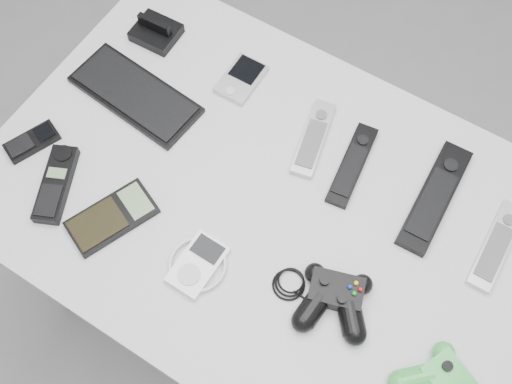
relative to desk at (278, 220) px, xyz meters
The scene contains 14 objects.
floor 0.70m from the desk, 144.19° to the left, with size 3.50×3.50×0.00m, color slate.
desk is the anchor object (origin of this frame).
pda_keyboard 0.39m from the desk, behind, with size 0.28×0.12×0.02m, color black.
dock_bracket 0.50m from the desk, 154.54° to the left, with size 0.09×0.08×0.05m, color black.
pda 0.31m from the desk, 136.43° to the left, with size 0.07×0.11×0.02m, color #A6A6AD.
remote_silver_a 0.18m from the desk, 95.79° to the left, with size 0.04×0.18×0.02m, color #A6A6AD.
remote_black_a 0.18m from the desk, 62.33° to the left, with size 0.04×0.19×0.02m, color black.
remote_black_b 0.31m from the desk, 34.74° to the left, with size 0.06×0.24×0.02m, color black.
remote_silver_b 0.41m from the desk, 20.12° to the left, with size 0.04×0.19×0.02m, color #B5B5BC.
mobile_phone 0.52m from the desk, 163.70° to the right, with size 0.05×0.11×0.02m, color black.
cordless_handset 0.44m from the desk, 153.56° to the right, with size 0.05×0.16×0.03m, color black.
calculator 0.33m from the desk, 143.31° to the right, with size 0.08×0.16×0.02m, color black.
mp3_player 0.21m from the desk, 109.35° to the right, with size 0.11×0.11×0.02m, color silver.
controller_black 0.23m from the desk, 31.28° to the right, with size 0.22×0.14×0.04m, color black, non-canonical shape.
Camera 1 is at (0.25, -0.44, 1.81)m, focal length 42.00 mm.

